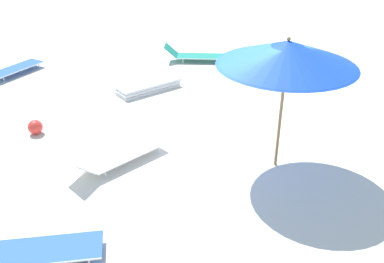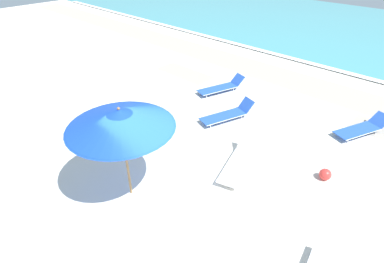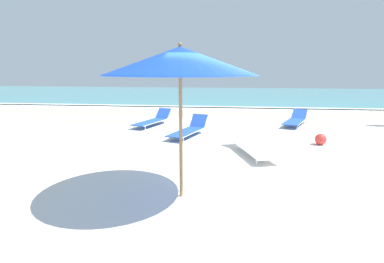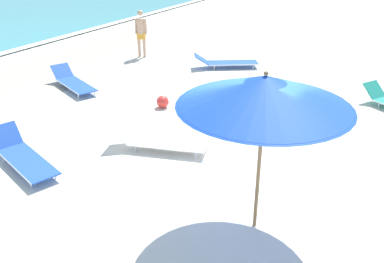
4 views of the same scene
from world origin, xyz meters
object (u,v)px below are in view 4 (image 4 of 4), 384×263
Objects in this scene: sun_lounger_beside_umbrella at (226,62)px; sun_lounger_near_water_left at (73,82)px; sun_lounger_mid_beach_pair_a at (23,156)px; beachgoer_wading_adult at (141,31)px; beach_ball at (163,102)px; lounger_stack at (293,111)px; sun_lounger_mid_beach_solo at (158,141)px; beach_umbrella at (265,92)px.

sun_lounger_near_water_left is (-4.33, 3.13, 0.01)m from sun_lounger_beside_umbrella.
sun_lounger_mid_beach_pair_a is 1.26× the size of beachgoer_wading_adult.
lounger_stack is at bearing -69.14° from beach_ball.
sun_lounger_near_water_left is 0.99× the size of sun_lounger_mid_beach_solo.
sun_lounger_mid_beach_solo reaches higher than sun_lounger_near_water_left.
beach_ball is (2.11, 1.29, -0.04)m from sun_lounger_mid_beach_solo.
lounger_stack is at bearing -18.96° from sun_lounger_mid_beach_pair_a.
beachgoer_wading_adult reaches higher than sun_lounger_beside_umbrella.
sun_lounger_near_water_left is 4.07m from beachgoer_wading_adult.
beach_umbrella is 8.50m from sun_lounger_near_water_left.
sun_lounger_mid_beach_solo is (-3.37, 2.01, 0.09)m from lounger_stack.
beach_ball is at bearing 147.90° from sun_lounger_beside_umbrella.
beach_ball is (4.11, -0.74, -0.05)m from sun_lounger_mid_beach_pair_a.
lounger_stack is at bearing -43.85° from beachgoer_wading_adult.
sun_lounger_mid_beach_pair_a reaches higher than lounger_stack.
beach_umbrella reaches higher than lounger_stack.
beachgoer_wading_adult is at bearing 26.59° from sun_lounger_near_water_left.
beachgoer_wading_adult is (6.02, 4.81, 0.79)m from sun_lounger_mid_beach_solo.
sun_lounger_beside_umbrella is at bearing 13.72° from sun_lounger_mid_beach_pair_a.
beachgoer_wading_adult is (2.65, 6.83, 0.88)m from lounger_stack.
beach_ball is (-1.26, 3.30, 0.05)m from lounger_stack.
beach_umbrella reaches higher than sun_lounger_mid_beach_solo.
beach_ball is (0.07, -3.24, -0.04)m from sun_lounger_near_water_left.
sun_lounger_mid_beach_solo is (1.47, 2.91, -2.16)m from beach_umbrella.
beach_umbrella is 5.41m from sun_lounger_mid_beach_pair_a.
beachgoer_wading_adult reaches higher than sun_lounger_near_water_left.
sun_lounger_near_water_left is 4.97m from sun_lounger_mid_beach_solo.
beach_umbrella is at bearing -179.81° from lounger_stack.
beach_umbrella is 7.85× the size of beach_ball.
beach_ball is (3.58, 4.19, -2.20)m from beach_umbrella.
sun_lounger_near_water_left is at bearing 110.53° from sun_lounger_beside_umbrella.
beach_umbrella reaches higher than sun_lounger_mid_beach_pair_a.
sun_lounger_beside_umbrella is 3.52m from beachgoer_wading_adult.
sun_lounger_beside_umbrella is at bearing 38.35° from lounger_stack.
sun_lounger_beside_umbrella is 0.99× the size of sun_lounger_near_water_left.
beach_umbrella reaches higher than beach_ball.
sun_lounger_mid_beach_solo reaches higher than lounger_stack.
lounger_stack is 6.67m from sun_lounger_near_water_left.
sun_lounger_mid_beach_pair_a reaches higher than sun_lounger_near_water_left.
sun_lounger_mid_beach_solo is 7.75m from beachgoer_wading_adult.
sun_lounger_mid_beach_pair_a is (-4.04, -2.50, 0.01)m from sun_lounger_near_water_left.
beachgoer_wading_adult is (3.98, 0.29, 0.79)m from sun_lounger_near_water_left.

